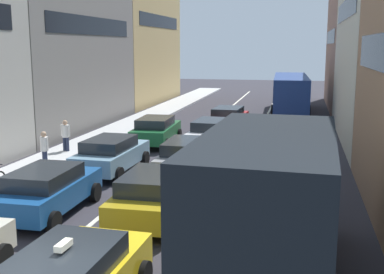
{
  "coord_description": "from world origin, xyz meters",
  "views": [
    {
      "loc": [
        4.22,
        -6.72,
        5.18
      ],
      "look_at": [
        0.0,
        12.0,
        1.6
      ],
      "focal_mm": 45.67,
      "sensor_mm": 36.0,
      "label": 1
    }
  ],
  "objects": [
    {
      "name": "sedan_centre_lane_second",
      "position": [
        -0.01,
        6.78,
        0.8
      ],
      "size": [
        2.13,
        4.34,
        1.49
      ],
      "rotation": [
        0.0,
        0.0,
        1.59
      ],
      "color": "#B29319",
      "rests_on": "ground"
    },
    {
      "name": "sedan_centre_lane_fifth",
      "position": [
        -0.14,
        22.85,
        0.8
      ],
      "size": [
        2.26,
        4.4,
        1.49
      ],
      "rotation": [
        0.0,
        0.0,
        1.51
      ],
      "color": "#A51E1E",
      "rests_on": "ground"
    },
    {
      "name": "sedan_right_lane_behind_truck",
      "position": [
        3.26,
        9.87,
        0.8
      ],
      "size": [
        2.26,
        4.4,
        1.49
      ],
      "rotation": [
        0.0,
        0.0,
        1.51
      ],
      "color": "black",
      "rests_on": "ground"
    },
    {
      "name": "wagon_right_lane_far",
      "position": [
        3.54,
        15.83,
        0.8
      ],
      "size": [
        2.27,
        4.4,
        1.49
      ],
      "rotation": [
        0.0,
        0.0,
        1.51
      ],
      "color": "beige",
      "rests_on": "ground"
    },
    {
      "name": "sedan_left_lane_third",
      "position": [
        -3.37,
        11.74,
        0.8
      ],
      "size": [
        2.17,
        4.36,
        1.49
      ],
      "rotation": [
        0.0,
        0.0,
        1.54
      ],
      "color": "#759EB7",
      "rests_on": "ground"
    },
    {
      "name": "building_row_left",
      "position": [
        -12.0,
        22.67,
        6.3
      ],
      "size": [
        7.2,
        43.9,
        13.7
      ],
      "rotation": [
        0.0,
        0.0,
        1.57
      ],
      "color": "#B2ADA3",
      "rests_on": "ground"
    },
    {
      "name": "pedestrian_far_sidewalk",
      "position": [
        -6.3,
        11.57,
        0.95
      ],
      "size": [
        0.42,
        0.4,
        1.66
      ],
      "rotation": [
        0.0,
        0.0,
        3.97
      ],
      "color": "#262D47",
      "rests_on": "ground"
    },
    {
      "name": "lane_stripe_right",
      "position": [
        1.7,
        20.0,
        0.01
      ],
      "size": [
        0.16,
        60.0,
        0.01
      ],
      "primitive_type": "cube",
      "color": "silver",
      "rests_on": "ground"
    },
    {
      "name": "lane_stripe_left",
      "position": [
        -1.7,
        20.0,
        0.01
      ],
      "size": [
        0.16,
        60.0,
        0.01
      ],
      "primitive_type": "cube",
      "color": "silver",
      "rests_on": "ground"
    },
    {
      "name": "coupe_centre_lane_fourth",
      "position": [
        -0.2,
        17.59,
        0.8
      ],
      "size": [
        2.25,
        4.39,
        1.49
      ],
      "rotation": [
        0.0,
        0.0,
        1.52
      ],
      "color": "silver",
      "rests_on": "ground"
    },
    {
      "name": "wagon_left_lane_second",
      "position": [
        -3.37,
        6.51,
        0.8
      ],
      "size": [
        2.1,
        4.32,
        1.49
      ],
      "rotation": [
        0.0,
        0.0,
        1.58
      ],
      "color": "#194C8C",
      "rests_on": "ground"
    },
    {
      "name": "bus_mid_queue_primary",
      "position": [
        3.35,
        32.25,
        1.76
      ],
      "size": [
        3.12,
        10.59,
        2.9
      ],
      "rotation": [
        0.0,
        0.0,
        1.61
      ],
      "color": "navy",
      "rests_on": "ground"
    },
    {
      "name": "sedan_left_lane_fourth",
      "position": [
        -3.25,
        17.73,
        0.8
      ],
      "size": [
        2.21,
        4.37,
        1.49
      ],
      "rotation": [
        0.0,
        0.0,
        1.61
      ],
      "color": "#19592D",
      "rests_on": "ground"
    },
    {
      "name": "hatchback_centre_lane_third",
      "position": [
        -0.18,
        11.98,
        0.8
      ],
      "size": [
        2.08,
        4.31,
        1.49
      ],
      "rotation": [
        0.0,
        0.0,
        1.58
      ],
      "color": "gray",
      "rests_on": "ground"
    },
    {
      "name": "pedestrian_near_kerb",
      "position": [
        -6.92,
        14.7,
        0.95
      ],
      "size": [
        0.53,
        0.34,
        1.66
      ],
      "rotation": [
        0.0,
        0.0,
        1.35
      ],
      "color": "#262D47",
      "rests_on": "ground"
    },
    {
      "name": "removalist_box_truck",
      "position": [
        3.69,
        3.12,
        1.97
      ],
      "size": [
        2.96,
        7.79,
        3.58
      ],
      "rotation": [
        0.0,
        0.0,
        1.53
      ],
      "color": "#B7B29E",
      "rests_on": "ground"
    },
    {
      "name": "sidewalk_left",
      "position": [
        -6.7,
        20.0,
        0.07
      ],
      "size": [
        2.6,
        64.0,
        0.14
      ],
      "primitive_type": "cube",
      "color": "#B7B7B7",
      "rests_on": "ground"
    }
  ]
}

